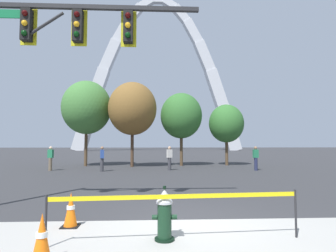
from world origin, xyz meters
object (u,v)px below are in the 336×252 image
(pedestrian_walking_right, at_px, (50,158))
(pedestrian_walking_left, at_px, (102,159))
(traffic_cone_by_hydrant, at_px, (71,210))
(traffic_signal_gantry, at_px, (39,53))
(fire_hydrant, at_px, (164,215))
(pedestrian_standing_center, at_px, (256,158))
(pedestrian_near_trees, at_px, (169,158))
(monument_arch, at_px, (158,82))
(traffic_cone_mid_sidewalk, at_px, (42,238))

(pedestrian_walking_right, bearing_deg, pedestrian_walking_left, -11.59)
(traffic_cone_by_hydrant, bearing_deg, traffic_signal_gantry, 132.76)
(fire_hydrant, height_order, pedestrian_standing_center, pedestrian_standing_center)
(pedestrian_standing_center, bearing_deg, pedestrian_near_trees, 176.23)
(pedestrian_walking_left, xyz_separation_m, pedestrian_walking_right, (-3.50, 0.72, 0.00))
(fire_hydrant, xyz_separation_m, monument_arch, (0.51, 66.64, 17.57))
(traffic_signal_gantry, distance_m, pedestrian_walking_left, 10.75)
(monument_arch, xyz_separation_m, pedestrian_standing_center, (5.99, -53.81, -17.22))
(traffic_cone_by_hydrant, relative_size, monument_arch, 0.02)
(traffic_cone_mid_sidewalk, relative_size, monument_arch, 0.02)
(traffic_cone_mid_sidewalk, distance_m, pedestrian_walking_right, 15.13)
(traffic_cone_by_hydrant, height_order, traffic_signal_gantry, traffic_signal_gantry)
(fire_hydrant, height_order, monument_arch, monument_arch)
(traffic_signal_gantry, bearing_deg, monument_arch, 86.52)
(traffic_cone_by_hydrant, xyz_separation_m, pedestrian_walking_right, (-5.08, 12.45, 0.46))
(traffic_cone_by_hydrant, bearing_deg, pedestrian_walking_left, 97.70)
(traffic_signal_gantry, xyz_separation_m, pedestrian_walking_right, (-3.65, 10.90, -3.45))
(traffic_signal_gantry, xyz_separation_m, monument_arch, (3.91, 64.20, 13.77))
(traffic_cone_mid_sidewalk, relative_size, pedestrian_standing_center, 0.46)
(traffic_cone_mid_sidewalk, xyz_separation_m, pedestrian_walking_right, (-5.19, 14.20, 0.46))
(monument_arch, bearing_deg, pedestrian_walking_right, -98.08)
(traffic_cone_by_hydrant, height_order, pedestrian_walking_left, pedestrian_walking_left)
(traffic_cone_mid_sidewalk, xyz_separation_m, pedestrian_near_trees, (2.66, 14.07, 0.46))
(traffic_cone_mid_sidewalk, xyz_separation_m, traffic_signal_gantry, (-1.53, 3.30, 3.91))
(monument_arch, height_order, pedestrian_walking_right, monument_arch)
(traffic_cone_by_hydrant, bearing_deg, pedestrian_walking_right, 112.21)
(pedestrian_walking_left, bearing_deg, fire_hydrant, -74.28)
(traffic_signal_gantry, relative_size, monument_arch, 0.15)
(fire_hydrant, distance_m, traffic_cone_by_hydrant, 2.17)
(pedestrian_walking_right, relative_size, pedestrian_near_trees, 1.00)
(traffic_cone_mid_sidewalk, relative_size, pedestrian_walking_right, 0.46)
(pedestrian_walking_left, xyz_separation_m, pedestrian_standing_center, (10.06, 0.20, 0.00))
(fire_hydrant, bearing_deg, traffic_cone_by_hydrant, 155.48)
(pedestrian_walking_left, height_order, pedestrian_standing_center, same)
(pedestrian_walking_left, relative_size, pedestrian_walking_right, 1.00)
(traffic_cone_by_hydrant, xyz_separation_m, pedestrian_near_trees, (2.76, 12.31, 0.46))
(fire_hydrant, bearing_deg, pedestrian_standing_center, 63.12)
(pedestrian_near_trees, bearing_deg, traffic_cone_mid_sidewalk, -100.70)
(traffic_cone_by_hydrant, distance_m, pedestrian_walking_left, 11.84)
(traffic_signal_gantry, xyz_separation_m, pedestrian_standing_center, (9.90, 10.39, -3.45))
(pedestrian_standing_center, distance_m, pedestrian_walking_right, 13.56)
(pedestrian_walking_right, bearing_deg, traffic_cone_mid_sidewalk, -69.94)
(traffic_signal_gantry, relative_size, pedestrian_standing_center, 4.04)
(traffic_cone_mid_sidewalk, distance_m, pedestrian_standing_center, 16.05)
(fire_hydrant, height_order, traffic_cone_by_hydrant, fire_hydrant)
(traffic_signal_gantry, bearing_deg, pedestrian_standing_center, 46.38)
(fire_hydrant, distance_m, pedestrian_walking_right, 15.10)
(fire_hydrant, distance_m, pedestrian_standing_center, 14.39)
(pedestrian_walking_right, bearing_deg, pedestrian_near_trees, -1.00)
(traffic_signal_gantry, height_order, pedestrian_walking_left, traffic_signal_gantry)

